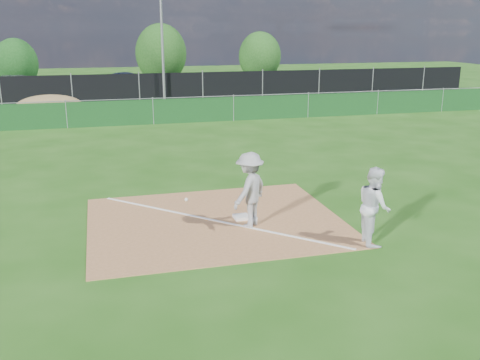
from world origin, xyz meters
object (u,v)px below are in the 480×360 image
object	(u,v)px
first_base	(241,217)
runner	(374,206)
car_right	(219,84)
tree_left	(16,64)
light_pole	(162,36)
tree_mid	(161,53)
tree_right	(260,56)
car_left	(19,85)
car_mid	(132,84)
play_at_first	(250,190)

from	to	relation	value
first_base	runner	world-z (taller)	runner
car_right	tree_left	size ratio (longest dim) A/B	1.08
light_pole	car_right	size ratio (longest dim) A/B	1.94
light_pole	tree_mid	distance (m)	11.19
tree_right	light_pole	bearing A→B (deg)	-131.36
car_left	tree_mid	xyz separation A→B (m)	(10.36, 5.30, 1.74)
runner	tree_mid	xyz separation A→B (m)	(-0.32, 34.89, 1.66)
car_mid	tree_left	world-z (taller)	tree_left
light_pole	car_mid	size ratio (longest dim) A/B	1.70
light_pole	tree_left	size ratio (longest dim) A/B	2.10
play_at_first	tree_mid	world-z (taller)	tree_mid
car_left	tree_left	size ratio (longest dim) A/B	1.18
first_base	play_at_first	bearing A→B (deg)	-83.72
runner	car_mid	size ratio (longest dim) A/B	0.36
tree_left	light_pole	bearing A→B (deg)	-44.81
light_pole	runner	xyz separation A→B (m)	(1.51, -23.87, -3.15)
runner	car_left	xyz separation A→B (m)	(-10.68, 29.59, -0.07)
runner	tree_right	distance (m)	35.60
car_left	car_mid	distance (m)	7.67
first_base	play_at_first	distance (m)	1.00
play_at_first	car_mid	bearing A→B (deg)	92.03
tree_left	car_mid	bearing A→B (deg)	-35.66
car_left	car_right	size ratio (longest dim) A/B	1.09
car_mid	tree_left	distance (m)	9.92
runner	tree_mid	distance (m)	34.93
first_base	play_at_first	xyz separation A→B (m)	(0.06, -0.53, 0.85)
light_pole	tree_left	xyz separation A→B (m)	(-9.72, 9.66, -2.04)
light_pole	tree_mid	size ratio (longest dim) A/B	1.64
first_base	car_left	distance (m)	28.67
car_mid	tree_mid	bearing A→B (deg)	-26.74
play_at_first	runner	world-z (taller)	play_at_first
light_pole	first_base	bearing A→B (deg)	-92.25
play_at_first	tree_right	size ratio (longest dim) A/B	0.52
first_base	runner	distance (m)	3.30
tree_right	first_base	bearing A→B (deg)	-107.68
tree_left	runner	bearing A→B (deg)	-71.48
first_base	tree_right	distance (m)	34.18
car_mid	car_left	bearing A→B (deg)	71.91
play_at_first	car_mid	size ratio (longest dim) A/B	0.46
play_at_first	car_left	size ratio (longest dim) A/B	0.48
car_mid	light_pole	bearing A→B (deg)	-160.73
car_mid	car_right	size ratio (longest dim) A/B	1.14
runner	car_right	xyz separation A→B (m)	(2.99, 28.42, -0.24)
car_left	first_base	bearing A→B (deg)	-148.63
runner	car_left	bearing A→B (deg)	30.73
first_base	car_right	distance (m)	26.80
first_base	car_mid	xyz separation A→B (m)	(-0.87, 25.62, 0.73)
car_left	runner	bearing A→B (deg)	-145.65
runner	tree_right	world-z (taller)	tree_right
runner	car_mid	xyz separation A→B (m)	(-3.23, 27.79, -0.06)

